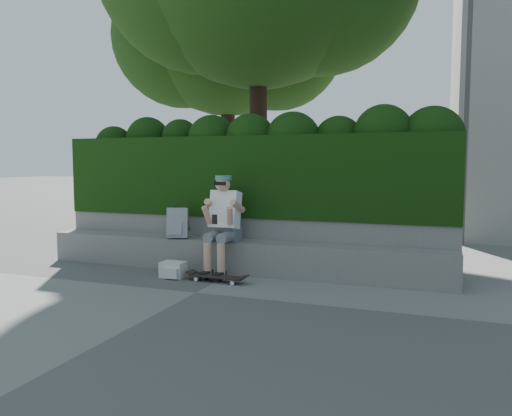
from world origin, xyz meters
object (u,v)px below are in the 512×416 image
at_px(person, 223,221).
at_px(skateboard, 217,277).
at_px(backpack_ground, 173,269).
at_px(backpack_plaid, 178,223).

xyz_separation_m(person, skateboard, (0.12, -0.48, -0.69)).
bearing_deg(skateboard, backpack_ground, 179.55).
height_order(person, backpack_ground, person).
height_order(person, skateboard, person).
height_order(skateboard, backpack_ground, backpack_ground).
xyz_separation_m(backpack_plaid, backpack_ground, (0.22, -0.52, -0.57)).
bearing_deg(backpack_ground, backpack_plaid, 110.98).
bearing_deg(backpack_ground, person, 36.93).
distance_m(person, skateboard, 0.85).
bearing_deg(backpack_ground, skateboard, -5.02).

